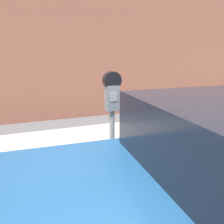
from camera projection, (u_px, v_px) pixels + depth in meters
name	position (u px, v px, depth m)	size (l,w,h in m)	color
sidewalk	(81.00, 154.00, 3.99)	(24.00, 2.80, 0.12)	#BCB7AD
building_facade	(55.00, 15.00, 5.81)	(24.00, 0.30, 5.72)	#935642
parking_meter	(112.00, 108.00, 2.78)	(0.22, 0.13, 1.50)	gray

